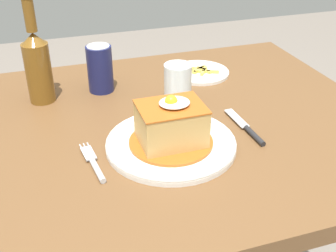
# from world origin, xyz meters

# --- Properties ---
(dining_table) EXTENTS (1.11, 0.83, 0.76)m
(dining_table) POSITION_xyz_m (0.00, 0.00, 0.63)
(dining_table) COLOR brown
(dining_table) RESTS_ON ground_plane
(main_plate) EXTENTS (0.27, 0.27, 0.02)m
(main_plate) POSITION_xyz_m (0.02, -0.11, 0.77)
(main_plate) COLOR white
(main_plate) RESTS_ON dining_table
(sandwich_meal) EXTENTS (0.18, 0.18, 0.11)m
(sandwich_meal) POSITION_xyz_m (0.02, -0.11, 0.81)
(sandwich_meal) COLOR #B75B1E
(sandwich_meal) RESTS_ON main_plate
(fork) EXTENTS (0.03, 0.14, 0.01)m
(fork) POSITION_xyz_m (-0.15, -0.13, 0.76)
(fork) COLOR silver
(fork) RESTS_ON dining_table
(knife) EXTENTS (0.02, 0.17, 0.01)m
(knife) POSITION_xyz_m (0.20, -0.11, 0.76)
(knife) COLOR #262628
(knife) RESTS_ON dining_table
(soda_can) EXTENTS (0.07, 0.07, 0.12)m
(soda_can) POSITION_xyz_m (-0.07, 0.21, 0.82)
(soda_can) COLOR #191E51
(soda_can) RESTS_ON dining_table
(beer_bottle_amber) EXTENTS (0.06, 0.06, 0.27)m
(beer_bottle_amber) POSITION_xyz_m (-0.22, 0.20, 0.86)
(beer_bottle_amber) COLOR brown
(beer_bottle_amber) RESTS_ON dining_table
(drinking_glass) EXTENTS (0.07, 0.07, 0.10)m
(drinking_glass) POSITION_xyz_m (0.09, 0.07, 0.80)
(drinking_glass) COLOR silver
(drinking_glass) RESTS_ON dining_table
(side_plate_fries) EXTENTS (0.17, 0.17, 0.02)m
(side_plate_fries) POSITION_xyz_m (0.22, 0.23, 0.76)
(side_plate_fries) COLOR white
(side_plate_fries) RESTS_ON dining_table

